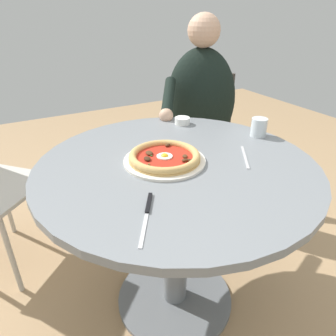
% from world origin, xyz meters
% --- Properties ---
extents(ground_plane, '(6.00, 6.00, 0.02)m').
position_xyz_m(ground_plane, '(0.00, 0.00, -0.01)').
color(ground_plane, tan).
extents(dining_table, '(1.00, 1.00, 0.71)m').
position_xyz_m(dining_table, '(0.00, 0.00, 0.55)').
color(dining_table, gray).
rests_on(dining_table, ground).
extents(pizza_on_plate, '(0.29, 0.29, 0.04)m').
position_xyz_m(pizza_on_plate, '(0.04, -0.02, 0.73)').
color(pizza_on_plate, white).
rests_on(pizza_on_plate, dining_table).
extents(water_glass, '(0.07, 0.07, 0.08)m').
position_xyz_m(water_glass, '(-0.43, -0.05, 0.75)').
color(water_glass, silver).
rests_on(water_glass, dining_table).
extents(steak_knife, '(0.13, 0.20, 0.01)m').
position_xyz_m(steak_knife, '(0.22, 0.21, 0.71)').
color(steak_knife, silver).
rests_on(steak_knife, dining_table).
extents(ramekin_capers, '(0.07, 0.07, 0.03)m').
position_xyz_m(ramekin_capers, '(-0.22, -0.33, 0.73)').
color(ramekin_capers, white).
rests_on(ramekin_capers, dining_table).
extents(fork_utensil, '(0.11, 0.16, 0.00)m').
position_xyz_m(fork_utensil, '(-0.24, 0.09, 0.71)').
color(fork_utensil, '#BCBCC1').
rests_on(fork_utensil, dining_table).
extents(diner_person, '(0.56, 0.43, 1.18)m').
position_xyz_m(diner_person, '(-0.49, -0.58, 0.53)').
color(diner_person, '#282833').
rests_on(diner_person, ground).
extents(cafe_chair_diner, '(0.57, 0.57, 0.84)m').
position_xyz_m(cafe_chair_diner, '(-0.58, -0.68, 0.52)').
color(cafe_chair_diner, '#504A45').
rests_on(cafe_chair_diner, ground).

